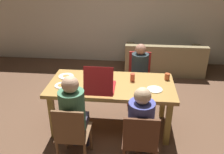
% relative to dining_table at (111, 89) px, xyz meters
% --- Properties ---
extents(ground_plane, '(20.00, 20.00, 0.00)m').
position_rel_dining_table_xyz_m(ground_plane, '(0.00, 0.00, -0.68)').
color(ground_plane, brown).
extents(back_wall, '(7.77, 0.12, 2.73)m').
position_rel_dining_table_xyz_m(back_wall, '(0.00, 2.94, 0.68)').
color(back_wall, beige).
rests_on(back_wall, ground).
extents(dining_table, '(1.87, 0.91, 0.77)m').
position_rel_dining_table_xyz_m(dining_table, '(0.00, 0.00, 0.00)').
color(dining_table, '#AF813F').
rests_on(dining_table, ground).
extents(chair_0, '(0.43, 0.43, 0.92)m').
position_rel_dining_table_xyz_m(chair_0, '(0.43, 0.92, -0.20)').
color(chair_0, '#AC2623').
rests_on(chair_0, ground).
extents(person_0, '(0.30, 0.52, 1.14)m').
position_rel_dining_table_xyz_m(person_0, '(0.43, 0.77, -0.02)').
color(person_0, '#353A4E').
rests_on(person_0, ground).
extents(chair_1, '(0.40, 0.45, 0.90)m').
position_rel_dining_table_xyz_m(chair_1, '(-0.40, -0.87, -0.17)').
color(chair_1, brown).
rests_on(chair_1, ground).
extents(person_1, '(0.31, 0.50, 1.24)m').
position_rel_dining_table_xyz_m(person_1, '(-0.40, -0.72, 0.04)').
color(person_1, '#3A3647').
rests_on(person_1, ground).
extents(chair_2, '(0.42, 0.40, 0.89)m').
position_rel_dining_table_xyz_m(chair_2, '(0.43, -0.93, -0.18)').
color(chair_2, '#56311D').
rests_on(chair_2, ground).
extents(person_2, '(0.31, 0.52, 1.17)m').
position_rel_dining_table_xyz_m(person_2, '(0.43, -0.78, -0.00)').
color(person_2, '#36333C').
rests_on(person_2, ground).
extents(pizza_box_0, '(0.40, 0.49, 0.42)m').
position_rel_dining_table_xyz_m(pizza_box_0, '(-0.13, -0.19, 0.14)').
color(pizza_box_0, red).
rests_on(pizza_box_0, dining_table).
extents(plate_0, '(0.22, 0.22, 0.03)m').
position_rel_dining_table_xyz_m(plate_0, '(-0.71, -0.14, 0.10)').
color(plate_0, white).
rests_on(plate_0, dining_table).
extents(plate_1, '(0.24, 0.24, 0.03)m').
position_rel_dining_table_xyz_m(plate_1, '(-0.74, 0.18, 0.10)').
color(plate_1, white).
rests_on(plate_1, dining_table).
extents(plate_2, '(0.23, 0.23, 0.01)m').
position_rel_dining_table_xyz_m(plate_2, '(0.63, -0.13, 0.09)').
color(plate_2, white).
rests_on(plate_2, dining_table).
extents(drinking_glass_0, '(0.08, 0.08, 0.10)m').
position_rel_dining_table_xyz_m(drinking_glass_0, '(0.84, 0.22, 0.14)').
color(drinking_glass_0, '#BB4F2A').
rests_on(drinking_glass_0, dining_table).
extents(drinking_glass_1, '(0.07, 0.07, 0.12)m').
position_rel_dining_table_xyz_m(drinking_glass_1, '(0.31, 0.12, 0.15)').
color(drinking_glass_1, '#BC4C35').
rests_on(drinking_glass_1, dining_table).
extents(couch, '(1.84, 0.86, 0.74)m').
position_rel_dining_table_xyz_m(couch, '(1.04, 2.31, -0.41)').
color(couch, '#8B7953').
rests_on(couch, ground).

